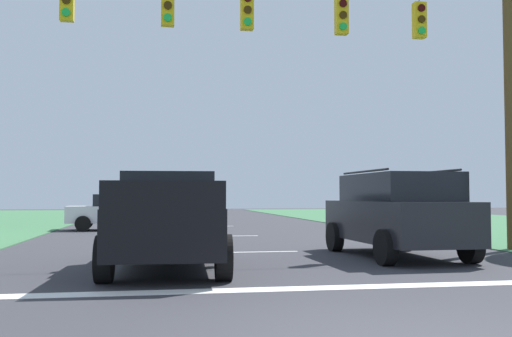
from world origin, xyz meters
TOP-DOWN VIEW (x-y plane):
  - stop_bar_stripe at (0.00, 3.66)m, footprint 12.42×0.45m
  - lane_dash_0 at (0.00, 9.66)m, footprint 2.50×0.15m
  - lane_dash_1 at (0.00, 15.74)m, footprint 2.50×0.15m
  - lane_dash_2 at (0.00, 22.57)m, footprint 2.50×0.15m
  - overhead_signal_span at (-0.23, 9.01)m, footprint 14.96×0.31m
  - pickup_truck at (-2.19, 6.65)m, footprint 2.48×5.49m
  - suv_black at (3.25, 7.88)m, footprint 2.31×4.85m
  - distant_car_crossing_white at (7.95, 21.14)m, footprint 2.34×4.45m
  - distant_car_oncoming at (-3.99, 20.36)m, footprint 4.39×2.20m

SIDE VIEW (x-z plane):
  - stop_bar_stripe at x=0.00m, z-range 0.00..0.01m
  - lane_dash_0 at x=0.00m, z-range 0.00..0.01m
  - lane_dash_1 at x=0.00m, z-range 0.00..0.01m
  - lane_dash_2 at x=0.00m, z-range 0.00..0.01m
  - distant_car_crossing_white at x=7.95m, z-range 0.03..1.55m
  - distant_car_oncoming at x=-3.99m, z-range 0.03..1.55m
  - pickup_truck at x=-2.19m, z-range -0.01..1.94m
  - suv_black at x=3.25m, z-range 0.03..2.09m
  - overhead_signal_span at x=-0.23m, z-range 0.58..7.89m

